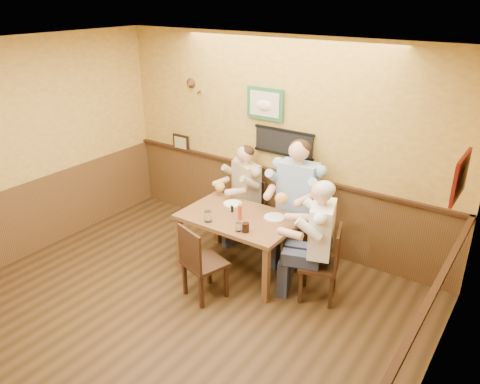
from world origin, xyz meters
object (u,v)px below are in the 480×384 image
object	(u,v)px
chair_back_right	(296,221)
cola_tumbler	(246,228)
pepper_shaker	(232,209)
chair_right_end	(319,263)
diner_tan_shirt	(246,197)
chair_near_side	(205,261)
hot_sauce_bottle	(240,211)
diner_white_elder	(320,248)
chair_back_left	(246,209)
water_glass_mid	(238,227)
diner_blue_polo	(297,206)
dining_table	(239,223)
salt_shaker	(231,208)
water_glass_left	(208,216)

from	to	relation	value
chair_back_right	cola_tumbler	distance (m)	1.06
chair_back_right	pepper_shaker	distance (m)	0.92
chair_right_end	diner_tan_shirt	xyz separation A→B (m)	(-1.49, 0.74, 0.16)
chair_near_side	diner_tan_shirt	size ratio (longest dim) A/B	0.74
hot_sauce_bottle	diner_white_elder	bearing A→B (deg)	4.53
chair_back_left	water_glass_mid	size ratio (longest dim) A/B	8.23
diner_blue_polo	diner_white_elder	bearing A→B (deg)	-50.27
dining_table	water_glass_mid	world-z (taller)	water_glass_mid
dining_table	chair_back_right	bearing A→B (deg)	59.88
dining_table	chair_near_side	size ratio (longest dim) A/B	1.53
chair_back_right	chair_near_side	bearing A→B (deg)	-110.54
diner_white_elder	chair_back_left	bearing A→B (deg)	-134.27
chair_back_left	diner_tan_shirt	distance (m)	0.19
diner_tan_shirt	diner_white_elder	size ratio (longest dim) A/B	0.95
chair_back_left	chair_right_end	xyz separation A→B (m)	(1.49, -0.74, 0.02)
diner_tan_shirt	water_glass_mid	bearing A→B (deg)	-36.14
cola_tumbler	diner_tan_shirt	bearing A→B (deg)	123.52
chair_back_right	hot_sauce_bottle	bearing A→B (deg)	-119.17
dining_table	chair_back_left	distance (m)	0.89
dining_table	chair_near_side	distance (m)	0.71
hot_sauce_bottle	salt_shaker	size ratio (longest dim) A/B	2.39
chair_near_side	dining_table	bearing A→B (deg)	-72.79
dining_table	water_glass_left	distance (m)	0.43
diner_tan_shirt	pepper_shaker	size ratio (longest dim) A/B	15.43
chair_back_left	salt_shaker	bearing A→B (deg)	-46.98
chair_near_side	hot_sauce_bottle	xyz separation A→B (m)	(0.05, 0.63, 0.39)
diner_tan_shirt	chair_near_side	bearing A→B (deg)	-50.18
diner_tan_shirt	cola_tumbler	world-z (taller)	diner_tan_shirt
cola_tumbler	pepper_shaker	size ratio (longest dim) A/B	1.38
chair_back_right	chair_near_side	size ratio (longest dim) A/B	1.10
salt_shaker	cola_tumbler	bearing A→B (deg)	-38.09
chair_right_end	pepper_shaker	size ratio (longest dim) A/B	11.37
chair_near_side	hot_sauce_bottle	bearing A→B (deg)	-77.61
hot_sauce_bottle	salt_shaker	xyz separation A→B (m)	(-0.22, 0.13, -0.06)
diner_white_elder	cola_tumbler	xyz separation A→B (m)	(-0.79, -0.31, 0.16)
chair_right_end	water_glass_mid	world-z (taller)	chair_right_end
chair_right_end	diner_white_elder	distance (m)	0.19
chair_back_right	diner_tan_shirt	distance (m)	0.83
diner_tan_shirt	salt_shaker	size ratio (longest dim) A/B	14.69
chair_near_side	hot_sauce_bottle	size ratio (longest dim) A/B	4.57
diner_white_elder	cola_tumbler	distance (m)	0.87
dining_table	chair_back_right	xyz separation A→B (m)	(0.42, 0.72, -0.15)
chair_right_end	diner_tan_shirt	distance (m)	1.67
hot_sauce_bottle	water_glass_left	bearing A→B (deg)	-135.55
water_glass_mid	dining_table	bearing A→B (deg)	123.84
chair_back_left	salt_shaker	distance (m)	0.82
diner_tan_shirt	water_glass_mid	world-z (taller)	diner_tan_shirt
chair_right_end	cola_tumbler	xyz separation A→B (m)	(-0.79, -0.31, 0.35)
hot_sauce_bottle	pepper_shaker	world-z (taller)	hot_sauce_bottle
chair_near_side	diner_tan_shirt	xyz separation A→B (m)	(-0.41, 1.45, 0.16)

